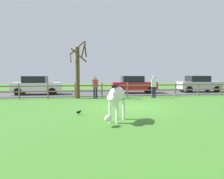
{
  "coord_description": "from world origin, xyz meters",
  "views": [
    {
      "loc": [
        -3.02,
        -11.63,
        1.82
      ],
      "look_at": [
        -0.97,
        0.73,
        0.92
      ],
      "focal_mm": 35.45,
      "sensor_mm": 36.0,
      "label": 1
    }
  ],
  "objects_px": {
    "bare_tree": "(78,69)",
    "parked_car_red": "(134,84)",
    "visitor_right_of_tree": "(95,86)",
    "parked_car_silver": "(199,84)",
    "zebra": "(116,97)",
    "parked_car_white": "(37,85)",
    "visitor_left_of_tree": "(154,86)",
    "crow_on_grass": "(79,112)"
  },
  "relations": [
    {
      "from": "crow_on_grass",
      "to": "parked_car_white",
      "type": "height_order",
      "value": "parked_car_white"
    },
    {
      "from": "parked_car_silver",
      "to": "visitor_left_of_tree",
      "type": "height_order",
      "value": "visitor_left_of_tree"
    },
    {
      "from": "zebra",
      "to": "visitor_left_of_tree",
      "type": "relative_size",
      "value": 1.06
    },
    {
      "from": "parked_car_red",
      "to": "visitor_left_of_tree",
      "type": "bearing_deg",
      "value": -81.14
    },
    {
      "from": "parked_car_red",
      "to": "bare_tree",
      "type": "bearing_deg",
      "value": -148.21
    },
    {
      "from": "crow_on_grass",
      "to": "parked_car_white",
      "type": "bearing_deg",
      "value": 109.06
    },
    {
      "from": "parked_car_red",
      "to": "visitor_right_of_tree",
      "type": "height_order",
      "value": "visitor_right_of_tree"
    },
    {
      "from": "bare_tree",
      "to": "crow_on_grass",
      "type": "bearing_deg",
      "value": -90.53
    },
    {
      "from": "parked_car_silver",
      "to": "bare_tree",
      "type": "bearing_deg",
      "value": -164.2
    },
    {
      "from": "parked_car_red",
      "to": "visitor_left_of_tree",
      "type": "xyz_separation_m",
      "value": [
        0.57,
        -3.68,
        0.06
      ]
    },
    {
      "from": "bare_tree",
      "to": "parked_car_red",
      "type": "xyz_separation_m",
      "value": [
        5.05,
        3.13,
        -1.32
      ]
    },
    {
      "from": "bare_tree",
      "to": "visitor_left_of_tree",
      "type": "xyz_separation_m",
      "value": [
        5.62,
        -0.55,
        -1.25
      ]
    },
    {
      "from": "parked_car_red",
      "to": "parked_car_silver",
      "type": "relative_size",
      "value": 1.0
    },
    {
      "from": "visitor_left_of_tree",
      "to": "parked_car_white",
      "type": "bearing_deg",
      "value": 157.74
    },
    {
      "from": "zebra",
      "to": "visitor_left_of_tree",
      "type": "height_order",
      "value": "visitor_left_of_tree"
    },
    {
      "from": "crow_on_grass",
      "to": "visitor_left_of_tree",
      "type": "relative_size",
      "value": 0.13
    },
    {
      "from": "bare_tree",
      "to": "zebra",
      "type": "distance_m",
      "value": 8.43
    },
    {
      "from": "bare_tree",
      "to": "zebra",
      "type": "height_order",
      "value": "bare_tree"
    },
    {
      "from": "zebra",
      "to": "visitor_right_of_tree",
      "type": "height_order",
      "value": "visitor_right_of_tree"
    },
    {
      "from": "visitor_right_of_tree",
      "to": "parked_car_white",
      "type": "bearing_deg",
      "value": 142.63
    },
    {
      "from": "bare_tree",
      "to": "parked_car_red",
      "type": "bearing_deg",
      "value": 31.79
    },
    {
      "from": "bare_tree",
      "to": "parked_car_red",
      "type": "height_order",
      "value": "bare_tree"
    },
    {
      "from": "bare_tree",
      "to": "parked_car_silver",
      "type": "distance_m",
      "value": 12.1
    },
    {
      "from": "bare_tree",
      "to": "crow_on_grass",
      "type": "xyz_separation_m",
      "value": [
        -0.06,
        -6.66,
        -2.03
      ]
    },
    {
      "from": "parked_car_silver",
      "to": "visitor_right_of_tree",
      "type": "bearing_deg",
      "value": -160.34
    },
    {
      "from": "zebra",
      "to": "parked_car_red",
      "type": "height_order",
      "value": "parked_car_red"
    },
    {
      "from": "bare_tree",
      "to": "visitor_right_of_tree",
      "type": "height_order",
      "value": "bare_tree"
    },
    {
      "from": "parked_car_white",
      "to": "visitor_right_of_tree",
      "type": "xyz_separation_m",
      "value": [
        4.69,
        -3.58,
        0.06
      ]
    },
    {
      "from": "zebra",
      "to": "parked_car_white",
      "type": "bearing_deg",
      "value": 112.81
    },
    {
      "from": "parked_car_silver",
      "to": "visitor_left_of_tree",
      "type": "distance_m",
      "value": 7.07
    },
    {
      "from": "bare_tree",
      "to": "visitor_right_of_tree",
      "type": "distance_m",
      "value": 1.81
    },
    {
      "from": "crow_on_grass",
      "to": "parked_car_silver",
      "type": "distance_m",
      "value": 15.31
    },
    {
      "from": "crow_on_grass",
      "to": "parked_car_silver",
      "type": "height_order",
      "value": "parked_car_silver"
    },
    {
      "from": "bare_tree",
      "to": "parked_car_red",
      "type": "distance_m",
      "value": 6.08
    },
    {
      "from": "parked_car_white",
      "to": "visitor_right_of_tree",
      "type": "height_order",
      "value": "visitor_right_of_tree"
    },
    {
      "from": "bare_tree",
      "to": "parked_car_silver",
      "type": "xyz_separation_m",
      "value": [
        11.57,
        3.27,
        -1.32
      ]
    },
    {
      "from": "parked_car_silver",
      "to": "parked_car_white",
      "type": "relative_size",
      "value": 1.01
    },
    {
      "from": "bare_tree",
      "to": "visitor_right_of_tree",
      "type": "xyz_separation_m",
      "value": [
        1.23,
        -0.42,
        -1.25
      ]
    },
    {
      "from": "bare_tree",
      "to": "crow_on_grass",
      "type": "height_order",
      "value": "bare_tree"
    },
    {
      "from": "zebra",
      "to": "visitor_left_of_tree",
      "type": "bearing_deg",
      "value": 60.84
    },
    {
      "from": "parked_car_red",
      "to": "visitor_left_of_tree",
      "type": "height_order",
      "value": "visitor_left_of_tree"
    },
    {
      "from": "bare_tree",
      "to": "parked_car_red",
      "type": "relative_size",
      "value": 1.04
    }
  ]
}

